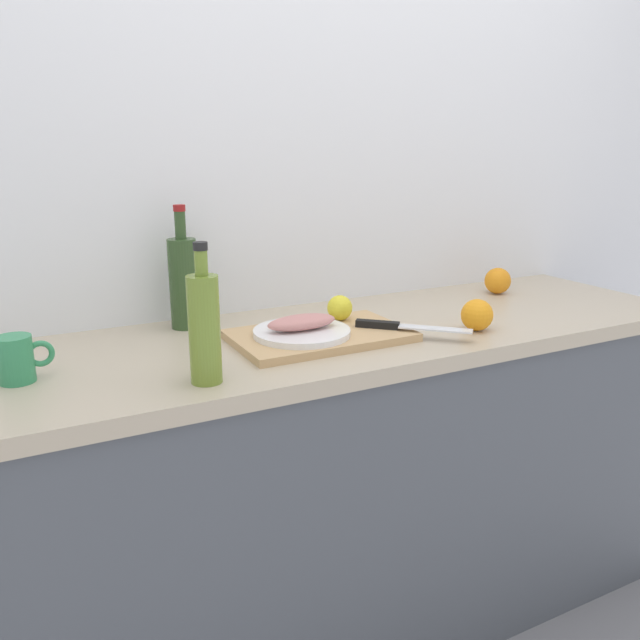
# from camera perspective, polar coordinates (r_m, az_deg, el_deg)

# --- Properties ---
(ground_plane) EXTENTS (12.00, 12.00, 0.00)m
(ground_plane) POSITION_cam_1_polar(r_m,az_deg,el_deg) (2.12, 2.48, -24.87)
(ground_plane) COLOR slate
(back_wall) EXTENTS (3.20, 0.05, 2.50)m
(back_wall) POSITION_cam_1_polar(r_m,az_deg,el_deg) (1.91, -2.04, 11.84)
(back_wall) COLOR white
(back_wall) RESTS_ON ground_plane
(kitchen_counter) EXTENTS (2.00, 0.60, 0.90)m
(kitchen_counter) POSITION_cam_1_polar(r_m,az_deg,el_deg) (1.86, 2.64, -14.21)
(kitchen_counter) COLOR #4C5159
(kitchen_counter) RESTS_ON ground_plane
(cutting_board) EXTENTS (0.43, 0.27, 0.02)m
(cutting_board) POSITION_cam_1_polar(r_m,az_deg,el_deg) (1.59, 0.00, -1.39)
(cutting_board) COLOR tan
(cutting_board) RESTS_ON kitchen_counter
(white_plate) EXTENTS (0.24, 0.24, 0.01)m
(white_plate) POSITION_cam_1_polar(r_m,az_deg,el_deg) (1.55, -1.63, -1.10)
(white_plate) COLOR white
(white_plate) RESTS_ON cutting_board
(fish_fillet) EXTENTS (0.18, 0.08, 0.04)m
(fish_fillet) POSITION_cam_1_polar(r_m,az_deg,el_deg) (1.55, -1.64, -0.19)
(fish_fillet) COLOR tan
(fish_fillet) RESTS_ON white_plate
(chef_knife) EXTENTS (0.23, 0.22, 0.02)m
(chef_knife) POSITION_cam_1_polar(r_m,az_deg,el_deg) (1.61, 6.99, -0.53)
(chef_knife) COLOR silver
(chef_knife) RESTS_ON cutting_board
(lemon_0) EXTENTS (0.07, 0.07, 0.07)m
(lemon_0) POSITION_cam_1_polar(r_m,az_deg,el_deg) (1.68, 1.77, 1.09)
(lemon_0) COLOR yellow
(lemon_0) RESTS_ON cutting_board
(olive_oil_bottle) EXTENTS (0.06, 0.06, 0.29)m
(olive_oil_bottle) POSITION_cam_1_polar(r_m,az_deg,el_deg) (1.29, -10.27, -0.58)
(olive_oil_bottle) COLOR olive
(olive_oil_bottle) RESTS_ON kitchen_counter
(wine_bottle) EXTENTS (0.07, 0.07, 0.32)m
(wine_bottle) POSITION_cam_1_polar(r_m,az_deg,el_deg) (1.70, -12.07, 3.44)
(wine_bottle) COLOR #2D4723
(wine_bottle) RESTS_ON kitchen_counter
(coffee_mug_0) EXTENTS (0.11, 0.07, 0.10)m
(coffee_mug_0) POSITION_cam_1_polar(r_m,az_deg,el_deg) (1.43, -25.38, -3.15)
(coffee_mug_0) COLOR #338C59
(coffee_mug_0) RESTS_ON kitchen_counter
(orange_0) EXTENTS (0.08, 0.08, 0.08)m
(orange_0) POSITION_cam_1_polar(r_m,az_deg,el_deg) (1.70, 13.80, 0.44)
(orange_0) COLOR orange
(orange_0) RESTS_ON kitchen_counter
(orange_1) EXTENTS (0.08, 0.08, 0.08)m
(orange_1) POSITION_cam_1_polar(r_m,az_deg,el_deg) (2.15, 15.54, 3.39)
(orange_1) COLOR orange
(orange_1) RESTS_ON kitchen_counter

